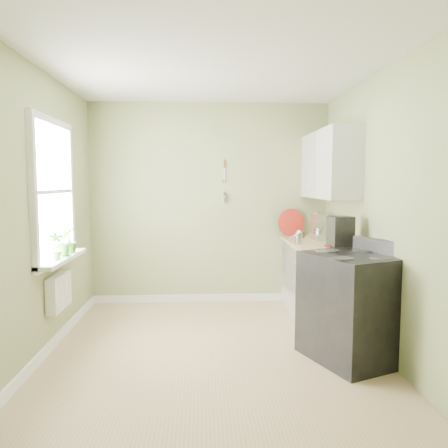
{
  "coord_description": "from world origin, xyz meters",
  "views": [
    {
      "loc": [
        -0.1,
        -4.11,
        1.64
      ],
      "look_at": [
        0.13,
        0.55,
        1.2
      ],
      "focal_mm": 35.0,
      "sensor_mm": 36.0,
      "label": 1
    }
  ],
  "objects_px": {
    "stove": "(352,306)",
    "stand_mixer": "(319,228)",
    "coffee_maker": "(340,235)",
    "kettle": "(299,237)"
  },
  "relations": [
    {
      "from": "stove",
      "to": "stand_mixer",
      "type": "height_order",
      "value": "stand_mixer"
    },
    {
      "from": "coffee_maker",
      "to": "kettle",
      "type": "bearing_deg",
      "value": 113.63
    },
    {
      "from": "stove",
      "to": "stand_mixer",
      "type": "bearing_deg",
      "value": 85.83
    },
    {
      "from": "kettle",
      "to": "stove",
      "type": "bearing_deg",
      "value": -79.42
    },
    {
      "from": "stove",
      "to": "kettle",
      "type": "relative_size",
      "value": 6.63
    },
    {
      "from": "stand_mixer",
      "to": "kettle",
      "type": "xyz_separation_m",
      "value": [
        -0.35,
        -0.41,
        -0.07
      ]
    },
    {
      "from": "stove",
      "to": "stand_mixer",
      "type": "xyz_separation_m",
      "value": [
        0.12,
        1.63,
        0.56
      ]
    },
    {
      "from": "stove",
      "to": "coffee_maker",
      "type": "distance_m",
      "value": 0.82
    },
    {
      "from": "stove",
      "to": "coffee_maker",
      "type": "bearing_deg",
      "value": 84.45
    },
    {
      "from": "stove",
      "to": "kettle",
      "type": "height_order",
      "value": "stove"
    }
  ]
}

